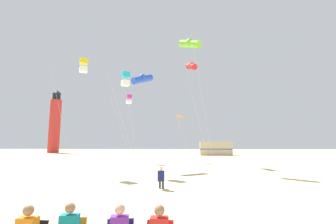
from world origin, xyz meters
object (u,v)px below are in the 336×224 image
kite_diamond_orange (180,118)px  rv_van_tan (216,148)px  kite_flyer_standing (161,177)px  lighthouse_distant (55,123)px  kite_tube_lime (190,43)px  kite_box_magenta (129,99)px  kite_tube_scarlet (191,66)px  kite_box_cyan (126,79)px  kite_box_gold (84,66)px  kite_tube_blue (142,79)px

kite_diamond_orange → rv_van_tan: size_ratio=0.93×
kite_flyer_standing → rv_van_tan: (8.08, 36.56, 0.78)m
lighthouse_distant → kite_flyer_standing: bearing=-55.7°
kite_flyer_standing → kite_tube_lime: 14.60m
kite_box_magenta → lighthouse_distant: 40.18m
kite_tube_scarlet → kite_diamond_orange: bearing=120.0°
kite_tube_scarlet → kite_box_cyan: kite_tube_scarlet is taller
kite_tube_lime → kite_box_cyan: bearing=-152.7°
kite_box_gold → lighthouse_distant: 48.52m
rv_van_tan → kite_diamond_orange: bearing=-109.0°
lighthouse_distant → kite_tube_lime: bearing=-48.2°
kite_flyer_standing → kite_tube_blue: kite_tube_blue is taller
kite_box_gold → kite_box_magenta: kite_box_gold is taller
kite_tube_scarlet → kite_box_cyan: size_ratio=1.51×
kite_tube_scarlet → kite_box_gold: (-9.43, -9.12, -2.88)m
kite_diamond_orange → kite_box_gold: size_ratio=0.64×
kite_tube_blue → kite_box_cyan: 3.97m
kite_tube_lime → kite_box_cyan: kite_tube_lime is taller
rv_van_tan → lighthouse_distant: bearing=166.6°
kite_flyer_standing → kite_box_magenta: size_ratio=0.13×
kite_diamond_orange → kite_box_cyan: (-4.46, -11.41, 2.01)m
kite_tube_blue → kite_flyer_standing: bearing=-74.6°
kite_tube_blue → kite_box_gold: kite_tube_blue is taller
kite_box_cyan → lighthouse_distant: size_ratio=0.49×
kite_diamond_orange → rv_van_tan: bearing=69.3°
kite_diamond_orange → kite_box_cyan: 12.41m
kite_box_gold → kite_tube_blue: bearing=42.5°
kite_tube_scarlet → kite_tube_lime: size_ratio=0.98×
kite_flyer_standing → kite_box_gold: bearing=-42.1°
kite_tube_scarlet → rv_van_tan: (5.73, 21.37, -10.29)m
kite_diamond_orange → kite_box_gold: kite_box_gold is taller
kite_diamond_orange → lighthouse_distant: size_ratio=0.36×
kite_diamond_orange → kite_box_gold: 14.44m
kite_box_cyan → kite_box_magenta: (-2.21, 11.11, 0.46)m
kite_tube_scarlet → rv_van_tan: bearing=75.0°
kite_tube_lime → kite_diamond_orange: bearing=96.8°
lighthouse_distant → kite_box_magenta: bearing=-48.5°
kite_flyer_standing → rv_van_tan: 37.46m
kite_box_magenta → rv_van_tan: 24.59m
kite_diamond_orange → kite_box_gold: bearing=-124.6°
kite_tube_blue → kite_tube_lime: size_ratio=0.75×
rv_van_tan → kite_box_cyan: bearing=-109.3°
kite_box_magenta → kite_diamond_orange: bearing=2.6°
kite_box_gold → rv_van_tan: size_ratio=1.44×
kite_diamond_orange → rv_van_tan: kite_diamond_orange is taller
kite_box_gold → lighthouse_distant: lighthouse_distant is taller
kite_flyer_standing → kite_tube_scarlet: 18.94m
kite_tube_lime → rv_van_tan: size_ratio=1.93×
kite_box_gold → kite_box_cyan: bearing=3.1°
kite_diamond_orange → lighthouse_distant: (-33.28, 29.80, 2.21)m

